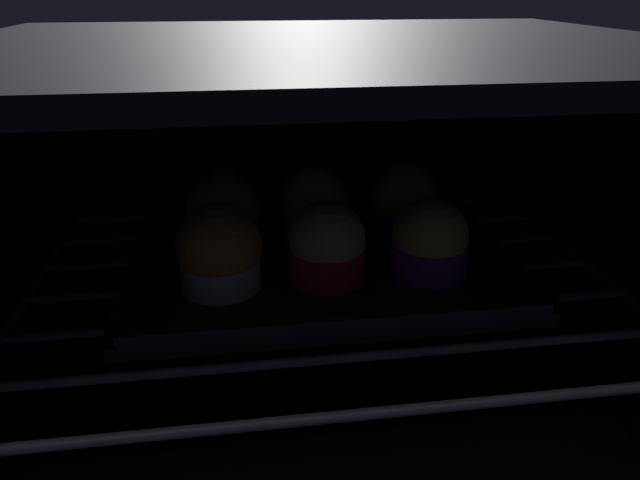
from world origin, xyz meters
TOP-DOWN VIEW (x-y plane):
  - oven_cavity at (0.00, 26.25)cm, footprint 59.00×47.00cm
  - oven_rack at (0.00, 22.00)cm, footprint 54.80×42.00cm
  - baking_tray at (0.00, 23.70)cm, footprint 35.53×26.44cm
  - muffin_row0_col0 at (-9.35, 19.09)cm, footprint 7.39×7.39cm
  - muffin_row0_col1 at (-0.04, 19.43)cm, footprint 6.87×6.87cm
  - muffin_row0_col2 at (9.29, 19.08)cm, footprint 6.87×6.87cm
  - muffin_row1_col0 at (-9.14, 28.08)cm, footprint 7.41×7.41cm
  - muffin_row1_col1 at (-0.38, 28.56)cm, footprint 6.87×6.87cm
  - muffin_row1_col2 at (9.43, 28.16)cm, footprint 6.87×6.87cm

SIDE VIEW (x-z plane):
  - oven_rack at x=0.00cm, z-range 13.20..14.00cm
  - baking_tray at x=0.00cm, z-range 13.59..15.79cm
  - oven_cavity at x=0.00cm, z-range -1.50..35.50cm
  - muffin_row0_col2 at x=9.29cm, z-range 14.70..21.84cm
  - muffin_row0_col1 at x=-0.04cm, z-range 14.69..21.93cm
  - muffin_row1_col0 at x=-9.14cm, z-range 14.43..22.37cm
  - muffin_row0_col0 at x=-9.35cm, z-range 14.71..22.31cm
  - muffin_row1_col1 at x=-0.38cm, z-range 14.78..22.34cm
  - muffin_row1_col2 at x=9.43cm, z-range 14.77..22.46cm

